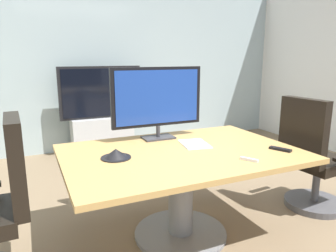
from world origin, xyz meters
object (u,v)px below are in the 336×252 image
Objects in this scene: conference_phone at (116,154)px; remote_control at (280,149)px; tv_monitor at (158,99)px; wall_display_unit at (102,125)px; conference_table at (181,173)px; office_chair_right at (312,164)px.

conference_phone reaches higher than remote_control.
tv_monitor is 1.11m from remote_control.
conference_table is at bearing -88.65° from wall_display_unit.
wall_display_unit is (-1.40, 2.62, -0.01)m from office_chair_right.
conference_table is 8.20× the size of conference_phone.
wall_display_unit is at bearing 79.62° from conference_phone.
conference_phone is at bearing -141.24° from tv_monitor.
tv_monitor is (-0.01, 0.44, 0.54)m from conference_table.
office_chair_right is 0.71m from remote_control.
wall_display_unit reaches higher than conference_table.
conference_phone is 1.28m from remote_control.
conference_table is 2.15× the size of tv_monitor.
wall_display_unit reaches higher than remote_control.
wall_display_unit is 2.54m from conference_phone.
tv_monitor is 4.94× the size of remote_control.
conference_table is 0.56m from conference_phone.
wall_display_unit is at bearing 91.35° from conference_table.
office_chair_right is 2.97m from wall_display_unit.
tv_monitor is (-1.35, 0.54, 0.63)m from office_chair_right.
conference_table is at bearing -4.63° from conference_phone.
remote_control is at bearing -45.47° from tv_monitor.
remote_control is (0.78, -2.82, 0.29)m from wall_display_unit.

